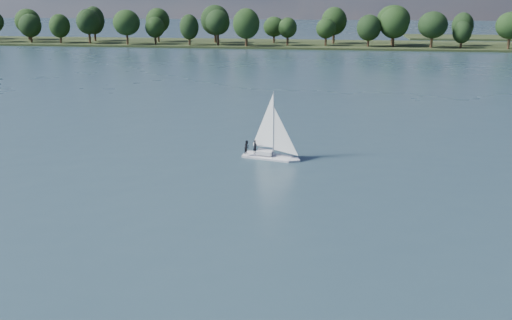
{
  "coord_description": "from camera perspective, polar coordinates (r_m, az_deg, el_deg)",
  "views": [
    {
      "loc": [
        19.83,
        -17.65,
        19.26
      ],
      "look_at": [
        11.49,
        39.36,
        2.5
      ],
      "focal_mm": 40.0,
      "sensor_mm": 36.0,
      "label": 1
    }
  ],
  "objects": [
    {
      "name": "sailboat",
      "position": [
        68.96,
        1.2,
        2.09
      ],
      "size": [
        6.85,
        3.4,
        8.69
      ],
      "rotation": [
        0.0,
        0.0,
        -0.25
      ],
      "color": "silver",
      "rests_on": "ground"
    },
    {
      "name": "ground",
      "position": [
        120.86,
        -1.24,
        7.05
      ],
      "size": [
        700.0,
        700.0,
        0.0
      ],
      "primitive_type": "plane",
      "color": "#233342",
      "rests_on": "ground"
    },
    {
      "name": "far_shore",
      "position": [
        231.31,
        3.45,
        11.41
      ],
      "size": [
        660.0,
        40.0,
        1.5
      ],
      "primitive_type": "cube",
      "color": "black",
      "rests_on": "ground"
    },
    {
      "name": "treeline",
      "position": [
        227.94,
        0.95,
        13.42
      ],
      "size": [
        562.42,
        74.29,
        18.84
      ],
      "color": "black",
      "rests_on": "ground"
    }
  ]
}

